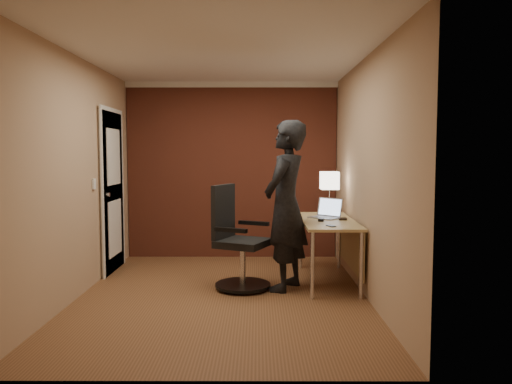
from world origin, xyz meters
TOP-DOWN VIEW (x-y plane):
  - room at (-0.27, 1.54)m, footprint 4.00×4.00m
  - desk at (1.25, 0.55)m, footprint 0.60×1.50m
  - desk_lamp at (1.27, 1.06)m, footprint 0.22×0.22m
  - laptop at (1.19, 0.70)m, footprint 0.42×0.41m
  - mouse at (1.09, 0.42)m, footprint 0.08×0.11m
  - phone at (1.14, 0.02)m, footprint 0.10×0.13m
  - wallet at (1.35, 0.53)m, footprint 0.10×0.12m
  - office_chair at (0.14, 0.26)m, footprint 0.67×0.72m
  - person at (0.67, 0.23)m, footprint 0.69×0.80m

SIDE VIEW (x-z plane):
  - office_chair at x=0.14m, z-range -0.06..1.06m
  - desk at x=1.25m, z-range 0.24..0.97m
  - phone at x=1.14m, z-range 0.73..0.74m
  - wallet at x=1.35m, z-range 0.73..0.75m
  - mouse at x=1.09m, z-range 0.73..0.76m
  - laptop at x=1.19m, z-range 0.68..0.91m
  - person at x=0.67m, z-range 0.00..1.85m
  - desk_lamp at x=1.27m, z-range 0.88..1.41m
  - room at x=-0.27m, z-range -0.63..3.37m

